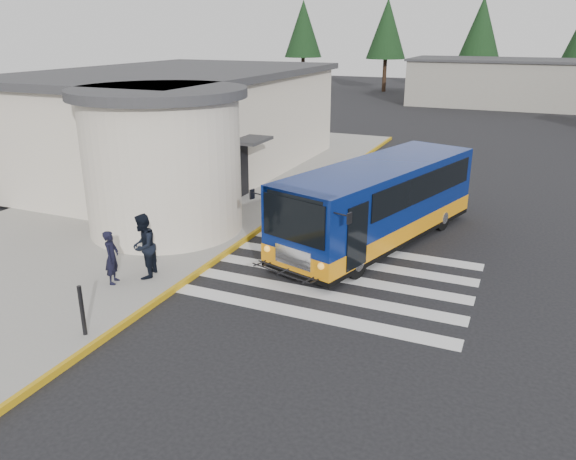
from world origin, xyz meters
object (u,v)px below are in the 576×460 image
at_px(transit_bus, 378,206).
at_px(pedestrian_b, 143,246).
at_px(bollard, 82,311).
at_px(pedestrian_a, 112,257).

relative_size(transit_bus, pedestrian_b, 5.26).
bearing_deg(bollard, transit_bus, 63.20).
relative_size(pedestrian_b, bollard, 1.51).
bearing_deg(pedestrian_b, pedestrian_a, -56.73).
relative_size(pedestrian_a, pedestrian_b, 0.82).
height_order(pedestrian_a, pedestrian_b, pedestrian_b).
height_order(transit_bus, pedestrian_b, transit_bus).
distance_m(transit_bus, bollard, 9.87).
bearing_deg(transit_bus, pedestrian_b, -115.44).
bearing_deg(pedestrian_a, pedestrian_b, -59.99).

